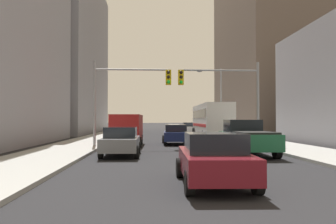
# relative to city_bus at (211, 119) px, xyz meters

# --- Properties ---
(sidewalk_left) EXTENTS (3.91, 160.00, 0.15)m
(sidewalk_left) POSITION_rel_city_bus_xyz_m (-11.34, 18.38, -1.85)
(sidewalk_left) COLOR #9E9E99
(sidewalk_left) RESTS_ON ground
(sidewalk_right) EXTENTS (3.91, 160.00, 0.15)m
(sidewalk_right) POSITION_rel_city_bus_xyz_m (2.87, 18.38, -1.85)
(sidewalk_right) COLOR #9E9E99
(sidewalk_right) RESTS_ON ground
(city_bus) EXTENTS (2.82, 11.56, 3.40)m
(city_bus) POSITION_rel_city_bus_xyz_m (0.00, 0.00, 0.00)
(city_bus) COLOR silver
(city_bus) RESTS_ON ground
(pickup_truck_green) EXTENTS (2.20, 5.41, 1.90)m
(pickup_truck_green) POSITION_rel_city_bus_xyz_m (-0.94, -15.80, -1.00)
(pickup_truck_green) COLOR #195938
(pickup_truck_green) RESTS_ON ground
(cargo_van_red) EXTENTS (2.16, 5.27, 2.26)m
(cargo_van_red) POSITION_rel_city_bus_xyz_m (-7.81, -8.96, -0.64)
(cargo_van_red) COLOR maroon
(cargo_van_red) RESTS_ON ground
(sedan_maroon) EXTENTS (1.95, 4.26, 1.52)m
(sedan_maroon) POSITION_rel_city_bus_xyz_m (-4.32, -24.07, -1.16)
(sedan_maroon) COLOR maroon
(sedan_maroon) RESTS_ON ground
(sedan_grey) EXTENTS (1.95, 4.22, 1.52)m
(sedan_grey) POSITION_rel_city_bus_xyz_m (-7.68, -16.00, -1.16)
(sedan_grey) COLOR slate
(sedan_grey) RESTS_ON ground
(sedan_navy) EXTENTS (1.95, 4.26, 1.52)m
(sedan_navy) POSITION_rel_city_bus_xyz_m (-4.18, -7.83, -1.16)
(sedan_navy) COLOR #141E4C
(sedan_navy) RESTS_ON ground
(sedan_white) EXTENTS (1.95, 4.24, 1.52)m
(sedan_white) POSITION_rel_city_bus_xyz_m (-0.76, 12.69, -1.16)
(sedan_white) COLOR white
(sedan_white) RESTS_ON ground
(traffic_signal_near_left) EXTENTS (5.40, 0.44, 6.00)m
(traffic_signal_near_left) POSITION_rel_city_bus_xyz_m (-7.63, -10.27, 2.19)
(traffic_signal_near_left) COLOR gray
(traffic_signal_near_left) RESTS_ON ground
(traffic_signal_near_right) EXTENTS (5.79, 0.44, 6.00)m
(traffic_signal_near_right) POSITION_rel_city_bus_xyz_m (-1.03, -10.27, 2.20)
(traffic_signal_near_right) COLOR gray
(traffic_signal_near_right) RESTS_ON ground
(street_lamp_right) EXTENTS (2.73, 0.32, 7.50)m
(street_lamp_right) POSITION_rel_city_bus_xyz_m (1.17, 2.63, 2.65)
(street_lamp_right) COLOR gray
(street_lamp_right) RESTS_ON ground
(building_left_mid_office) EXTENTS (16.50, 26.57, 23.66)m
(building_left_mid_office) POSITION_rel_city_bus_xyz_m (-22.43, 17.58, 9.90)
(building_left_mid_office) COLOR #93939E
(building_left_mid_office) RESTS_ON ground
(building_right_mid_block) EXTENTS (20.04, 25.22, 32.92)m
(building_right_mid_block) POSITION_rel_city_bus_xyz_m (16.12, 16.96, 14.53)
(building_right_mid_block) COLOR #66564C
(building_right_mid_block) RESTS_ON ground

